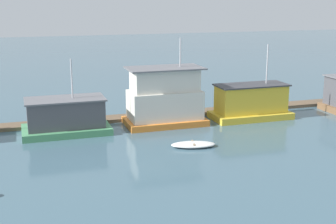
{
  "coord_description": "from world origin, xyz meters",
  "views": [
    {
      "loc": [
        -11.65,
        -37.15,
        10.74
      ],
      "look_at": [
        0.0,
        -1.0,
        1.4
      ],
      "focal_mm": 50.0,
      "sensor_mm": 36.0,
      "label": 1
    }
  ],
  "objects_px": {
    "mooring_post_centre": "(254,103)",
    "houseboat_orange": "(165,99)",
    "dinghy_white": "(193,145)",
    "houseboat_yellow": "(251,103)",
    "houseboat_green": "(66,117)"
  },
  "relations": [
    {
      "from": "mooring_post_centre",
      "to": "houseboat_orange",
      "type": "bearing_deg",
      "value": -171.15
    },
    {
      "from": "dinghy_white",
      "to": "mooring_post_centre",
      "type": "xyz_separation_m",
      "value": [
        9.27,
        8.19,
        0.79
      ]
    },
    {
      "from": "houseboat_orange",
      "to": "mooring_post_centre",
      "type": "distance_m",
      "value": 9.55
    },
    {
      "from": "houseboat_yellow",
      "to": "dinghy_white",
      "type": "height_order",
      "value": "houseboat_yellow"
    },
    {
      "from": "dinghy_white",
      "to": "houseboat_yellow",
      "type": "bearing_deg",
      "value": 38.3
    },
    {
      "from": "dinghy_white",
      "to": "houseboat_green",
      "type": "bearing_deg",
      "value": 142.22
    },
    {
      "from": "houseboat_yellow",
      "to": "mooring_post_centre",
      "type": "relative_size",
      "value": 3.69
    },
    {
      "from": "houseboat_green",
      "to": "dinghy_white",
      "type": "relative_size",
      "value": 1.99
    },
    {
      "from": "houseboat_green",
      "to": "dinghy_white",
      "type": "distance_m",
      "value": 10.83
    },
    {
      "from": "houseboat_orange",
      "to": "mooring_post_centre",
      "type": "bearing_deg",
      "value": 8.85
    },
    {
      "from": "houseboat_orange",
      "to": "mooring_post_centre",
      "type": "height_order",
      "value": "houseboat_orange"
    },
    {
      "from": "houseboat_green",
      "to": "houseboat_yellow",
      "type": "height_order",
      "value": "houseboat_yellow"
    },
    {
      "from": "houseboat_green",
      "to": "mooring_post_centre",
      "type": "height_order",
      "value": "houseboat_green"
    },
    {
      "from": "houseboat_yellow",
      "to": "mooring_post_centre",
      "type": "bearing_deg",
      "value": 55.43
    },
    {
      "from": "houseboat_yellow",
      "to": "mooring_post_centre",
      "type": "xyz_separation_m",
      "value": [
        1.3,
        1.89,
        -0.49
      ]
    }
  ]
}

